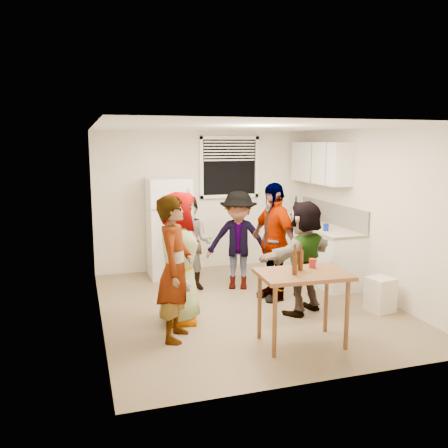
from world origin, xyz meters
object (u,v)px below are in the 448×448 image
object	(u,v)px
guest_back_left	(191,289)
guest_black	(272,298)
red_cup	(312,268)
guest_stripe	(176,338)
refrigerator	(169,228)
serving_table	(301,343)
beer_bottle_counter	(319,227)
wine_bottle	(296,216)
blue_cup	(326,231)
kettle	(310,223)
beer_bottle_table	(294,275)
guest_orange	(302,312)
trash_bin	(380,293)
guest_back_right	(238,288)
guest_grey	(180,321)

from	to	relation	value
guest_back_left	guest_black	distance (m)	1.33
red_cup	guest_stripe	size ratio (longest dim) A/B	0.06
refrigerator	serving_table	world-z (taller)	refrigerator
beer_bottle_counter	serving_table	size ratio (longest dim) A/B	0.21
wine_bottle	blue_cup	bearing A→B (deg)	-97.75
kettle	serving_table	world-z (taller)	kettle
beer_bottle_table	guest_orange	world-z (taller)	beer_bottle_table
trash_bin	guest_stripe	bearing A→B (deg)	-178.31
blue_cup	red_cup	world-z (taller)	blue_cup
red_cup	beer_bottle_counter	bearing A→B (deg)	59.94
wine_bottle	guest_back_left	distance (m)	2.72
blue_cup	beer_bottle_counter	bearing A→B (deg)	80.08
kettle	guest_black	distance (m)	1.83
beer_bottle_counter	guest_stripe	xyz separation A→B (m)	(-2.78, -1.72, -0.90)
beer_bottle_table	blue_cup	bearing A→B (deg)	53.13
wine_bottle	blue_cup	xyz separation A→B (m)	(-0.21, -1.54, 0.00)
wine_bottle	trash_bin	xyz separation A→B (m)	(-0.06, -2.83, -0.65)
guest_back_right	guest_black	size ratio (longest dim) A/B	0.90
guest_stripe	guest_orange	distance (m)	1.86
guest_back_right	guest_orange	xyz separation A→B (m)	(0.49, -1.29, 0.00)
blue_cup	guest_back_left	bearing A→B (deg)	168.03
wine_bottle	guest_black	size ratio (longest dim) A/B	0.16
kettle	serving_table	xyz separation A→B (m)	(-1.48, -2.69, -0.90)
beer_bottle_table	guest_grey	size ratio (longest dim) A/B	0.13
guest_stripe	kettle	bearing A→B (deg)	-29.69
wine_bottle	red_cup	world-z (taller)	wine_bottle
blue_cup	refrigerator	bearing A→B (deg)	150.12
serving_table	guest_orange	distance (m)	1.05
wine_bottle	guest_orange	xyz separation A→B (m)	(-1.10, -2.56, -0.90)
guest_grey	guest_stripe	distance (m)	0.54
refrigerator	guest_back_left	bearing A→B (deg)	-78.39
beer_bottle_table	guest_black	world-z (taller)	beer_bottle_table
beer_bottle_table	guest_back_left	bearing A→B (deg)	103.86
serving_table	guest_stripe	xyz separation A→B (m)	(-1.35, 0.58, 0.00)
guest_stripe	guest_back_left	world-z (taller)	guest_back_left
trash_bin	guest_black	distance (m)	1.54
refrigerator	red_cup	size ratio (longest dim) A/B	15.88
beer_bottle_counter	beer_bottle_table	bearing A→B (deg)	-123.71
guest_black	guest_grey	bearing A→B (deg)	-83.73
serving_table	guest_orange	xyz separation A→B (m)	(0.48, 0.93, 0.00)
beer_bottle_counter	guest_stripe	size ratio (longest dim) A/B	0.12
beer_bottle_counter	wine_bottle	bearing A→B (deg)	82.87
guest_back_left	guest_orange	size ratio (longest dim) A/B	0.96
refrigerator	guest_orange	distance (m)	2.85
beer_bottle_counter	blue_cup	distance (m)	0.34
trash_bin	guest_stripe	size ratio (longest dim) A/B	0.28
guest_orange	guest_back_left	bearing A→B (deg)	-78.12
guest_grey	red_cup	bearing A→B (deg)	-111.67
red_cup	guest_grey	world-z (taller)	red_cup
guest_grey	guest_back_right	world-z (taller)	guest_back_right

